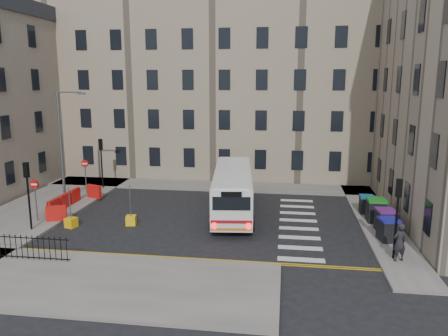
% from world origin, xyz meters
% --- Properties ---
extents(ground, '(120.00, 120.00, 0.00)m').
position_xyz_m(ground, '(0.00, 0.00, 0.00)').
color(ground, black).
rests_on(ground, ground).
extents(pavement_north, '(36.00, 3.20, 0.15)m').
position_xyz_m(pavement_north, '(-6.00, 8.60, 0.07)').
color(pavement_north, slate).
rests_on(pavement_north, ground).
extents(pavement_east, '(2.40, 26.00, 0.15)m').
position_xyz_m(pavement_east, '(9.00, 4.00, 0.07)').
color(pavement_east, slate).
rests_on(pavement_east, ground).
extents(pavement_west, '(6.00, 22.00, 0.15)m').
position_xyz_m(pavement_west, '(-14.00, 1.00, 0.07)').
color(pavement_west, slate).
rests_on(pavement_west, ground).
extents(pavement_sw, '(20.00, 6.00, 0.15)m').
position_xyz_m(pavement_sw, '(-7.00, -10.00, 0.07)').
color(pavement_sw, slate).
rests_on(pavement_sw, ground).
extents(terrace_north, '(38.30, 10.80, 17.20)m').
position_xyz_m(terrace_north, '(-7.00, 15.50, 8.62)').
color(terrace_north, gray).
rests_on(terrace_north, ground).
extents(traffic_light_east, '(0.28, 0.22, 4.10)m').
position_xyz_m(traffic_light_east, '(8.60, -5.50, 2.87)').
color(traffic_light_east, black).
rests_on(traffic_light_east, pavement_east).
extents(traffic_light_nw, '(0.28, 0.22, 4.10)m').
position_xyz_m(traffic_light_nw, '(-12.00, 6.50, 2.87)').
color(traffic_light_nw, black).
rests_on(traffic_light_nw, pavement_west).
extents(traffic_light_sw, '(0.28, 0.22, 4.10)m').
position_xyz_m(traffic_light_sw, '(-12.00, -4.00, 2.87)').
color(traffic_light_sw, black).
rests_on(traffic_light_sw, pavement_west).
extents(streetlamp, '(0.50, 0.22, 8.14)m').
position_xyz_m(streetlamp, '(-13.00, 2.00, 4.34)').
color(streetlamp, '#595B5E').
rests_on(streetlamp, pavement_west).
extents(no_entry_north, '(0.60, 0.08, 3.00)m').
position_xyz_m(no_entry_north, '(-12.50, 4.50, 2.08)').
color(no_entry_north, '#595B5E').
rests_on(no_entry_north, pavement_west).
extents(no_entry_south, '(0.60, 0.08, 3.00)m').
position_xyz_m(no_entry_south, '(-12.50, -2.50, 2.08)').
color(no_entry_south, '#595B5E').
rests_on(no_entry_south, pavement_west).
extents(roadworks_barriers, '(1.66, 6.26, 1.00)m').
position_xyz_m(roadworks_barriers, '(-11.84, 0.50, 0.65)').
color(roadworks_barriers, red).
rests_on(roadworks_barriers, pavement_west).
extents(bus, '(3.63, 10.97, 2.92)m').
position_xyz_m(bus, '(-0.44, 1.51, 1.69)').
color(bus, silver).
rests_on(bus, ground).
extents(wheelie_bin_a, '(1.20, 1.32, 1.27)m').
position_xyz_m(wheelie_bin_a, '(8.87, -2.93, 0.79)').
color(wheelie_bin_a, black).
rests_on(wheelie_bin_a, pavement_east).
extents(wheelie_bin_b, '(1.19, 1.33, 1.33)m').
position_xyz_m(wheelie_bin_b, '(9.04, -1.33, 0.82)').
color(wheelie_bin_b, black).
rests_on(wheelie_bin_b, pavement_east).
extents(wheelie_bin_c, '(1.15, 1.32, 1.46)m').
position_xyz_m(wheelie_bin_c, '(8.85, 0.50, 0.88)').
color(wheelie_bin_c, black).
rests_on(wheelie_bin_c, pavement_east).
extents(wheelie_bin_d, '(1.02, 1.14, 1.16)m').
position_xyz_m(wheelie_bin_d, '(8.88, 1.85, 0.74)').
color(wheelie_bin_d, black).
rests_on(wheelie_bin_d, pavement_east).
extents(wheelie_bin_e, '(0.96, 1.10, 1.19)m').
position_xyz_m(wheelie_bin_e, '(8.58, 2.26, 0.75)').
color(wheelie_bin_e, black).
rests_on(wheelie_bin_e, pavement_east).
extents(pedestrian, '(0.84, 0.72, 1.95)m').
position_xyz_m(pedestrian, '(8.76, -5.80, 1.12)').
color(pedestrian, black).
rests_on(pedestrian, pavement_east).
extents(bollard_yellow, '(0.74, 0.74, 0.60)m').
position_xyz_m(bollard_yellow, '(-10.00, -2.93, 0.30)').
color(bollard_yellow, '#F2AE0D').
rests_on(bollard_yellow, ground).
extents(bollard_chevron, '(0.70, 0.70, 0.60)m').
position_xyz_m(bollard_chevron, '(-6.47, -1.98, 0.30)').
color(bollard_chevron, yellow).
rests_on(bollard_chevron, ground).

